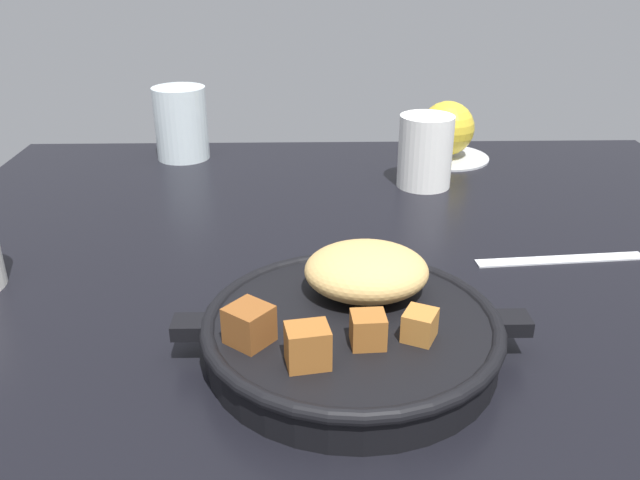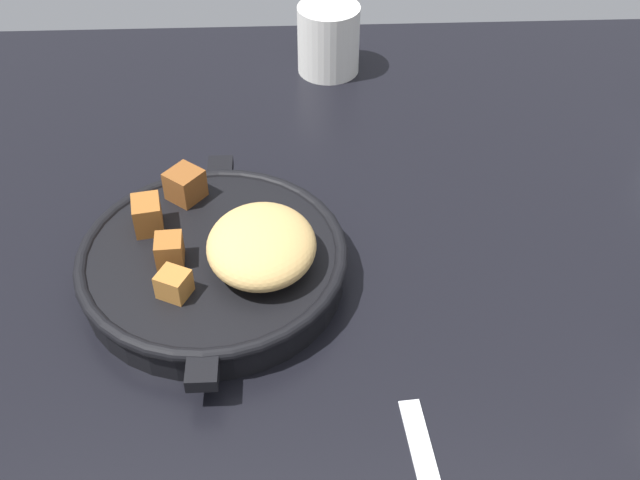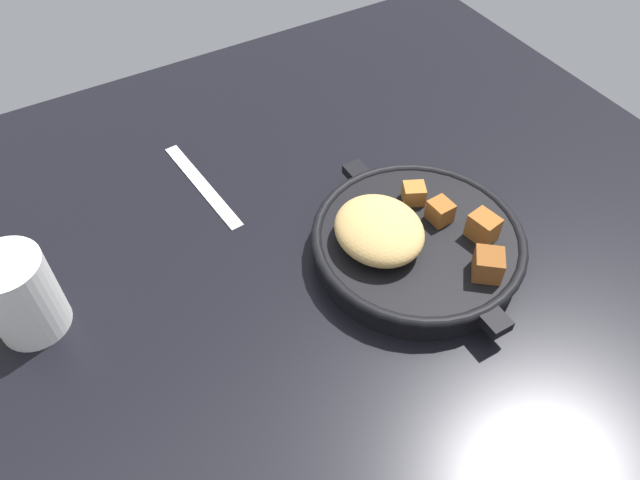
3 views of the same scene
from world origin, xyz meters
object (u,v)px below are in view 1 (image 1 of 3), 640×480
at_px(cast_iron_skillet, 352,324).
at_px(butter_knife, 561,259).
at_px(white_creamer_pitcher, 425,151).
at_px(water_glass_tall, 181,123).
at_px(red_apple, 447,128).

relative_size(cast_iron_skillet, butter_knife, 1.57).
height_order(white_creamer_pitcher, water_glass_tall, water_glass_tall).
bearing_deg(water_glass_tall, cast_iron_skillet, -67.01).
xyz_separation_m(cast_iron_skillet, white_creamer_pitcher, (0.12, 0.38, 0.02)).
bearing_deg(butter_knife, cast_iron_skillet, -150.03).
xyz_separation_m(red_apple, water_glass_tall, (-0.39, 0.01, 0.01)).
height_order(red_apple, water_glass_tall, water_glass_tall).
relative_size(butter_knife, water_glass_tall, 1.68).
height_order(butter_knife, white_creamer_pitcher, white_creamer_pitcher).
bearing_deg(red_apple, cast_iron_skillet, -109.07).
bearing_deg(white_creamer_pitcher, water_glass_tall, 159.02).
bearing_deg(cast_iron_skillet, white_creamer_pitcher, 72.50).
relative_size(red_apple, water_glass_tall, 0.75).
relative_size(cast_iron_skillet, white_creamer_pitcher, 2.94).
xyz_separation_m(red_apple, butter_knife, (0.05, -0.34, -0.04)).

